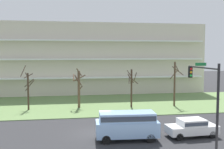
{
  "coord_description": "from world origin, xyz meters",
  "views": [
    {
      "loc": [
        -2.12,
        -23.15,
        7.22
      ],
      "look_at": [
        2.43,
        6.0,
        4.9
      ],
      "focal_mm": 42.15,
      "sensor_mm": 36.0,
      "label": 1
    }
  ],
  "objects_px": {
    "tree_left": "(28,89)",
    "tree_far_right": "(175,83)",
    "tree_center": "(79,87)",
    "traffic_signal_mast": "(207,91)",
    "sedan_white_center_left": "(192,127)",
    "van_blue_near_left": "(127,124)",
    "tree_right": "(132,86)"
  },
  "relations": [
    {
      "from": "tree_center",
      "to": "tree_left",
      "type": "bearing_deg",
      "value": -177.05
    },
    {
      "from": "tree_center",
      "to": "tree_right",
      "type": "xyz_separation_m",
      "value": [
        7.01,
        -0.78,
        0.05
      ]
    },
    {
      "from": "tree_left",
      "to": "sedan_white_center_left",
      "type": "relative_size",
      "value": 1.28
    },
    {
      "from": "tree_right",
      "to": "tree_left",
      "type": "bearing_deg",
      "value": 178.08
    },
    {
      "from": "van_blue_near_left",
      "to": "tree_far_right",
      "type": "bearing_deg",
      "value": 56.82
    },
    {
      "from": "tree_right",
      "to": "van_blue_near_left",
      "type": "xyz_separation_m",
      "value": [
        -3.39,
        -12.93,
        -1.49
      ]
    },
    {
      "from": "tree_left",
      "to": "tree_right",
      "type": "bearing_deg",
      "value": -1.92
    },
    {
      "from": "tree_center",
      "to": "tree_far_right",
      "type": "height_order",
      "value": "tree_far_right"
    },
    {
      "from": "tree_far_right",
      "to": "van_blue_near_left",
      "type": "xyz_separation_m",
      "value": [
        -9.4,
        -12.76,
        -1.91
      ]
    },
    {
      "from": "tree_right",
      "to": "tree_far_right",
      "type": "distance_m",
      "value": 6.02
    },
    {
      "from": "van_blue_near_left",
      "to": "sedan_white_center_left",
      "type": "distance_m",
      "value": 5.79
    },
    {
      "from": "tree_center",
      "to": "tree_right",
      "type": "relative_size",
      "value": 1.04
    },
    {
      "from": "tree_left",
      "to": "sedan_white_center_left",
      "type": "bearing_deg",
      "value": -40.22
    },
    {
      "from": "van_blue_near_left",
      "to": "tree_center",
      "type": "bearing_deg",
      "value": 108.0
    },
    {
      "from": "tree_right",
      "to": "sedan_white_center_left",
      "type": "xyz_separation_m",
      "value": [
        2.38,
        -12.93,
        -2.02
      ]
    },
    {
      "from": "tree_center",
      "to": "van_blue_near_left",
      "type": "relative_size",
      "value": 1.01
    },
    {
      "from": "tree_right",
      "to": "tree_far_right",
      "type": "bearing_deg",
      "value": -1.63
    },
    {
      "from": "tree_center",
      "to": "tree_far_right",
      "type": "distance_m",
      "value": 13.06
    },
    {
      "from": "tree_right",
      "to": "tree_far_right",
      "type": "relative_size",
      "value": 0.84
    },
    {
      "from": "tree_left",
      "to": "traffic_signal_mast",
      "type": "xyz_separation_m",
      "value": [
        15.45,
        -16.45,
        1.66
      ]
    },
    {
      "from": "tree_right",
      "to": "tree_center",
      "type": "bearing_deg",
      "value": 173.63
    },
    {
      "from": "tree_center",
      "to": "sedan_white_center_left",
      "type": "bearing_deg",
      "value": -55.59
    },
    {
      "from": "sedan_white_center_left",
      "to": "traffic_signal_mast",
      "type": "distance_m",
      "value": 4.73
    },
    {
      "from": "tree_left",
      "to": "van_blue_near_left",
      "type": "height_order",
      "value": "tree_left"
    },
    {
      "from": "tree_right",
      "to": "tree_far_right",
      "type": "xyz_separation_m",
      "value": [
        6.01,
        -0.17,
        0.42
      ]
    },
    {
      "from": "van_blue_near_left",
      "to": "sedan_white_center_left",
      "type": "height_order",
      "value": "van_blue_near_left"
    },
    {
      "from": "tree_right",
      "to": "sedan_white_center_left",
      "type": "bearing_deg",
      "value": -79.58
    },
    {
      "from": "tree_left",
      "to": "van_blue_near_left",
      "type": "bearing_deg",
      "value": -53.07
    },
    {
      "from": "tree_left",
      "to": "tree_far_right",
      "type": "xyz_separation_m",
      "value": [
        19.45,
        -0.62,
        0.52
      ]
    },
    {
      "from": "tree_left",
      "to": "tree_right",
      "type": "relative_size",
      "value": 1.11
    },
    {
      "from": "sedan_white_center_left",
      "to": "tree_center",
      "type": "bearing_deg",
      "value": 121.16
    },
    {
      "from": "tree_center",
      "to": "traffic_signal_mast",
      "type": "relative_size",
      "value": 0.82
    }
  ]
}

